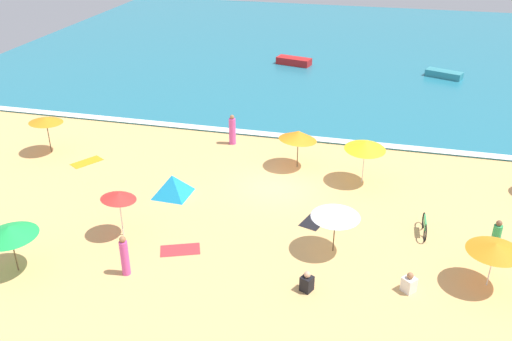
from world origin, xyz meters
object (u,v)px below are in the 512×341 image
Objects in this scene: beachgoer_5 at (495,240)px; small_boat_0 at (294,61)px; beach_umbrella_0 at (365,145)px; parked_bicycle at (425,226)px; beach_umbrella_2 at (298,135)px; beachgoer_1 at (232,130)px; beach_umbrella_7 at (46,120)px; beachgoer_4 at (409,283)px; small_boat_1 at (444,74)px; beachgoer_3 at (125,256)px; beach_umbrella_8 at (336,213)px; beachgoer_0 at (307,282)px; beach_tent at (173,185)px; beach_umbrella_6 at (119,196)px; beach_umbrella_5 at (9,231)px; beach_umbrella_1 at (495,248)px.

small_boat_0 is (-13.11, 25.49, -0.41)m from beachgoer_5.
parked_bicycle is at bearing -54.29° from beach_umbrella_0.
beach_umbrella_2 reaches higher than beachgoer_1.
beach_umbrella_7 reaches higher than small_boat_0.
beachgoer_1 is 15.49m from beachgoer_4.
beachgoer_3 is at bearing -114.64° from small_boat_1.
beach_umbrella_0 is 1.46× the size of beachgoer_1.
parked_bicycle is at bearing 31.66° from beach_umbrella_8.
beachgoer_1 is (-7.92, 3.08, -1.26)m from beach_umbrella_0.
beach_umbrella_0 is at bearing -70.03° from small_boat_0.
beachgoer_1 reaches higher than beachgoer_0.
beachgoer_1 reaches higher than small_boat_1.
beach_tent is 9.62m from beachgoer_0.
beach_umbrella_7 is at bearing 134.56° from beachgoer_3.
beach_umbrella_6 is 13.44m from parked_bicycle.
beachgoer_1 is at bearing 148.54° from beachgoer_5.
beach_umbrella_7 is at bearing 152.01° from beachgoer_0.
beach_umbrella_6 reaches higher than beachgoer_4.
beach_umbrella_5 is at bearing -163.17° from beachgoer_5.
beach_umbrella_1 is 1.24× the size of beach_tent.
beach_umbrella_0 is at bearing 2.11° from beach_umbrella_7.
beachgoer_1 is at bearing 146.31° from parked_bicycle.
beach_umbrella_8 reaches higher than beach_umbrella_1.
small_boat_1 is (5.79, 26.05, -1.51)m from beach_umbrella_8.
beach_umbrella_5 is 1.35× the size of parked_bicycle.
beachgoer_5 reaches higher than beachgoer_4.
beach_umbrella_1 is at bearing -101.84° from beachgoer_5.
beach_umbrella_2 reaches higher than beachgoer_4.
beach_umbrella_8 reaches higher than beachgoer_0.
beach_tent is at bearing 143.20° from beachgoer_0.
beach_umbrella_0 reaches higher than beachgoer_3.
small_boat_0 reaches higher than small_boat_1.
beach_umbrella_0 reaches higher than beachgoer_0.
beach_umbrella_5 is at bearing -64.25° from beach_umbrella_7.
beach_umbrella_5 is at bearing -172.28° from beachgoer_0.
beach_umbrella_1 is 18.51m from beach_umbrella_5.
beachgoer_4 is at bearing -22.98° from beach_tent.
beach_umbrella_1 is 1.61× the size of beachgoer_1.
beach_umbrella_0 reaches higher than small_boat_0.
small_boat_0 is at bearing 79.97° from beach_umbrella_5.
beach_umbrella_2 is at bearing 52.17° from beach_umbrella_5.
small_boat_0 is at bearing 114.66° from beach_umbrella_1.
beach_umbrella_7 reaches higher than beach_umbrella_2.
beach_umbrella_8 is at bearing -76.10° from small_boat_0.
beachgoer_0 is at bearing -150.34° from beachgoer_5.
beach_umbrella_0 is 6.58m from beach_umbrella_8.
beach_umbrella_8 is 1.28× the size of beachgoer_5.
beach_umbrella_1 reaches higher than beachgoer_3.
beach_umbrella_2 is 0.97× the size of small_boat_1.
beach_tent is 2.74× the size of beachgoer_0.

